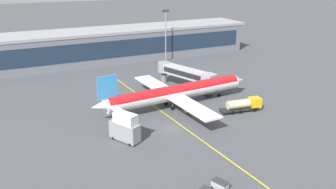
{
  "coord_description": "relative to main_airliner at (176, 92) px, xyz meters",
  "views": [
    {
      "loc": [
        -31.46,
        -62.1,
        33.81
      ],
      "look_at": [
        3.59,
        9.67,
        4.5
      ],
      "focal_mm": 36.28,
      "sensor_mm": 36.0,
      "label": 1
    }
  ],
  "objects": [
    {
      "name": "main_airliner",
      "position": [
        0.0,
        0.0,
        0.0
      ],
      "size": [
        45.74,
        36.48,
        11.28
      ],
      "color": "white",
      "rests_on": "ground_plane"
    },
    {
      "name": "fuel_tanker",
      "position": [
        13.9,
        -10.42,
        -2.18
      ],
      "size": [
        11.05,
        4.08,
        3.25
      ],
      "color": "#232326",
      "rests_on": "ground_plane"
    },
    {
      "name": "apron_lead_in_line",
      "position": [
        -4.42,
        -9.65,
        -3.92
      ],
      "size": [
        4.96,
        79.88,
        0.01
      ],
      "primitive_type": "cube",
      "rotation": [
        0.0,
        0.0,
        0.06
      ],
      "color": "yellow",
      "rests_on": "ground_plane"
    },
    {
      "name": "jet_bridge",
      "position": [
        8.74,
        11.92,
        1.01
      ],
      "size": [
        10.05,
        21.21,
        6.63
      ],
      "color": "#B2B7BC",
      "rests_on": "ground_plane"
    },
    {
      "name": "apron_light_mast_0",
      "position": [
        17.95,
        43.5,
        7.93
      ],
      "size": [
        2.8,
        0.5,
        19.89
      ],
      "color": "gray",
      "rests_on": "ground_plane"
    },
    {
      "name": "baggage_cart_2",
      "position": [
        -10.04,
        -35.22,
        -3.15
      ],
      "size": [
        2.4,
        3.03,
        1.48
      ],
      "color": "#B2B7BC",
      "rests_on": "ground_plane"
    },
    {
      "name": "ground_plane",
      "position": [
        -6.88,
        -11.65,
        -3.93
      ],
      "size": [
        700.0,
        700.0,
        0.0
      ],
      "primitive_type": "plane",
      "color": "#47494F"
    },
    {
      "name": "terminal_building",
      "position": [
        -26.6,
        55.46,
        2.25
      ],
      "size": [
        168.83,
        18.13,
        12.31
      ],
      "color": "slate",
      "rests_on": "ground_plane"
    },
    {
      "name": "catering_lift",
      "position": [
        -18.39,
        -12.45,
        -0.86
      ],
      "size": [
        5.39,
        7.18,
        6.3
      ],
      "color": "gray",
      "rests_on": "ground_plane"
    }
  ]
}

